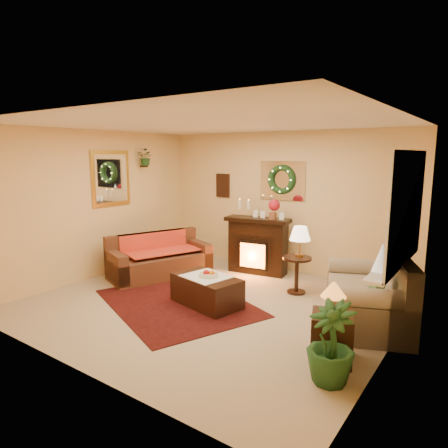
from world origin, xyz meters
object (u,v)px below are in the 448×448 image
Objects in this scene: fireplace at (258,244)px; loveseat at (367,291)px; side_table_round at (297,273)px; sofa at (160,253)px; end_table_square at (332,336)px; coffee_table at (207,291)px.

loveseat is at bearing -34.01° from fireplace.
fireplace is 1.80× the size of side_table_round.
sofa is 3.62m from loveseat.
loveseat is at bearing 89.17° from end_table_square.
loveseat reaches higher than sofa.
loveseat is 2.21m from coffee_table.
end_table_square is at bearing -55.02° from side_table_round.
fireplace is 2.04× the size of end_table_square.
fireplace is at bearing 108.90° from coffee_table.
fireplace reaches higher than side_table_round.
sofa reaches higher than end_table_square.
sofa is at bearing -165.84° from side_table_round.
fireplace is 3.27m from end_table_square.
side_table_round is 0.57× the size of coffee_table.
fireplace is 1.03× the size of coffee_table.
fireplace reaches higher than sofa.
end_table_square is at bearing -1.26° from coffee_table.
side_table_round is (1.07, -0.61, -0.23)m from fireplace.
sofa is 2.47m from side_table_round.
side_table_round is 1.50m from coffee_table.
sofa is at bearing -145.90° from fireplace.
side_table_round is at bearing -37.80° from fireplace.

